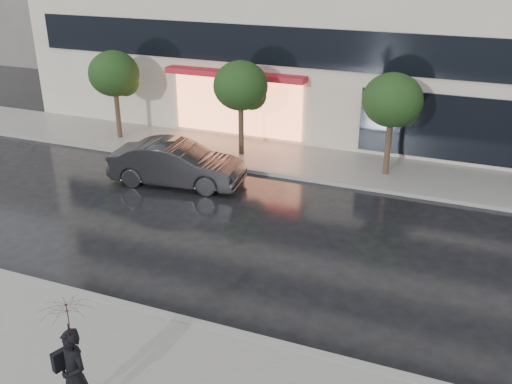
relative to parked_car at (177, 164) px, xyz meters
The scene contains 10 objects.
ground 7.59m from the parked_car, 57.85° to the right, with size 120.00×120.00×0.00m, color black.
sidewalk_near 10.47m from the parked_car, 67.38° to the right, with size 60.00×4.50×0.12m, color slate.
sidewalk_far 5.62m from the parked_car, 43.89° to the left, with size 60.00×3.50×0.12m, color slate.
curb_near 8.44m from the parked_car, 61.48° to the right, with size 60.00×0.25×0.14m, color gray.
curb_far 4.60m from the parked_car, 27.76° to the left, with size 60.00×0.25×0.14m, color gray.
tree_far_west 6.48m from the parked_car, 143.51° to the left, with size 2.20×2.20×3.99m.
tree_mid_west 4.35m from the parked_car, 73.55° to the left, with size 2.20×2.20×3.99m.
tree_mid_east 8.24m from the parked_car, 27.24° to the left, with size 2.20×2.20×3.99m.
parked_car is the anchor object (origin of this frame).
pedestrian_with_umbrella 11.41m from the parked_car, 70.05° to the right, with size 1.17×1.18×2.52m.
Camera 1 is at (5.95, -10.62, 8.29)m, focal length 40.00 mm.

